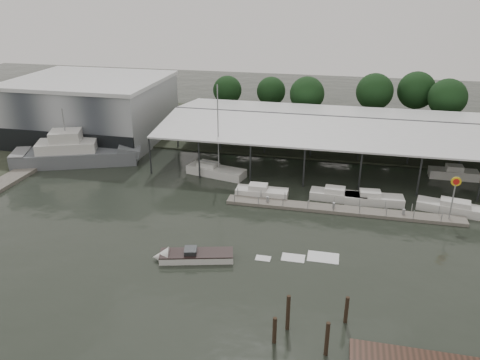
% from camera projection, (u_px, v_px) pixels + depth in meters
% --- Properties ---
extents(ground, '(200.00, 200.00, 0.00)m').
position_uv_depth(ground, '(197.00, 239.00, 49.98)').
color(ground, black).
rests_on(ground, ground).
extents(land_strip_far, '(140.00, 30.00, 0.30)m').
position_uv_depth(land_strip_far, '(264.00, 128.00, 87.71)').
color(land_strip_far, '#363D2D').
rests_on(land_strip_far, ground).
extents(land_strip_west, '(20.00, 40.00, 0.30)m').
position_uv_depth(land_strip_west, '(36.00, 133.00, 84.88)').
color(land_strip_west, '#363D2D').
rests_on(land_strip_west, ground).
extents(storage_warehouse, '(24.50, 20.50, 10.50)m').
position_uv_depth(storage_warehouse, '(92.00, 109.00, 80.42)').
color(storage_warehouse, '#9A9FA4').
rests_on(storage_warehouse, ground).
extents(covered_boat_shed, '(58.24, 24.00, 6.96)m').
position_uv_depth(covered_boat_shed, '(361.00, 122.00, 69.39)').
color(covered_boat_shed, silver).
rests_on(covered_boat_shed, ground).
extents(trawler_dock, '(3.00, 18.00, 0.50)m').
position_uv_depth(trawler_dock, '(30.00, 168.00, 68.45)').
color(trawler_dock, slate).
rests_on(trawler_dock, ground).
extents(floating_dock, '(28.00, 2.00, 1.40)m').
position_uv_depth(floating_dock, '(342.00, 210.00, 55.91)').
color(floating_dock, slate).
rests_on(floating_dock, ground).
extents(shell_fuel_sign, '(1.10, 0.18, 5.55)m').
position_uv_depth(shell_fuel_sign, '(454.00, 190.00, 52.06)').
color(shell_fuel_sign, gray).
rests_on(shell_fuel_sign, ground).
extents(grey_trawler, '(19.20, 11.26, 8.84)m').
position_uv_depth(grey_trawler, '(77.00, 153.00, 70.33)').
color(grey_trawler, '#595E63').
rests_on(grey_trawler, ground).
extents(white_sailboat, '(8.80, 4.47, 13.19)m').
position_uv_depth(white_sailboat, '(215.00, 171.00, 66.28)').
color(white_sailboat, silver).
rests_on(white_sailboat, ground).
extents(speedboat_underway, '(18.59, 6.36, 2.00)m').
position_uv_depth(speedboat_underway, '(190.00, 256.00, 46.09)').
color(speedboat_underway, silver).
rests_on(speedboat_underway, ground).
extents(moored_cruiser_0, '(6.62, 2.24, 1.70)m').
position_uv_depth(moored_cruiser_0, '(261.00, 192.00, 59.65)').
color(moored_cruiser_0, silver).
rests_on(moored_cruiser_0, ground).
extents(moored_cruiser_1, '(7.18, 2.61, 1.70)m').
position_uv_depth(moored_cruiser_1, '(338.00, 195.00, 58.77)').
color(moored_cruiser_1, silver).
rests_on(moored_cruiser_1, ground).
extents(moored_cruiser_2, '(7.26, 2.65, 1.70)m').
position_uv_depth(moored_cruiser_2, '(373.00, 199.00, 57.82)').
color(moored_cruiser_2, silver).
rests_on(moored_cruiser_2, ground).
extents(moored_cruiser_3, '(9.65, 4.17, 1.70)m').
position_uv_depth(moored_cruiser_3, '(458.00, 209.00, 55.30)').
color(moored_cruiser_3, silver).
rests_on(moored_cruiser_3, ground).
extents(mooring_pilings, '(6.23, 9.34, 3.76)m').
position_uv_depth(mooring_pilings, '(317.00, 345.00, 33.89)').
color(mooring_pilings, '#322519').
rests_on(mooring_pilings, ground).
extents(horizon_tree_line, '(71.64, 11.71, 10.36)m').
position_uv_depth(horizon_tree_line, '(386.00, 96.00, 85.92)').
color(horizon_tree_line, black).
rests_on(horizon_tree_line, ground).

